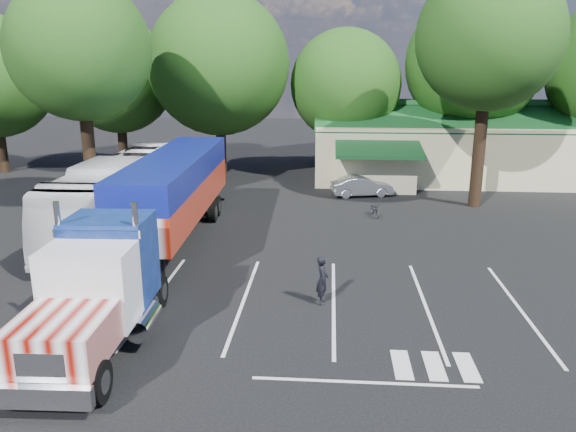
# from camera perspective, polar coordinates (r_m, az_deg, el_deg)

# --- Properties ---
(ground) EXTENTS (120.00, 120.00, 0.00)m
(ground) POSITION_cam_1_polar(r_m,az_deg,el_deg) (25.82, -2.51, -3.16)
(ground) COLOR black
(ground) RESTS_ON ground
(event_hall) EXTENTS (24.20, 14.12, 5.55)m
(event_hall) POSITION_cam_1_polar(r_m,az_deg,el_deg) (43.87, 18.63, 6.75)
(event_hall) COLOR #BDB58C
(event_hall) RESTS_ON ground
(tree_row_b) EXTENTS (8.40, 8.40, 11.35)m
(tree_row_b) POSITION_cam_1_polar(r_m,az_deg,el_deg) (45.03, -16.92, 13.40)
(tree_row_b) COLOR black
(tree_row_b) RESTS_ON ground
(tree_row_c) EXTENTS (10.00, 10.00, 13.05)m
(tree_row_c) POSITION_cam_1_polar(r_m,az_deg,el_deg) (41.27, -7.05, 15.06)
(tree_row_c) COLOR black
(tree_row_c) RESTS_ON ground
(tree_row_d) EXTENTS (8.00, 8.00, 10.60)m
(tree_row_d) POSITION_cam_1_polar(r_m,az_deg,el_deg) (41.83, 5.89, 13.11)
(tree_row_d) COLOR black
(tree_row_d) RESTS_ON ground
(tree_row_e) EXTENTS (9.60, 9.60, 12.90)m
(tree_row_e) POSITION_cam_1_polar(r_m,az_deg,el_deg) (43.46, 18.27, 14.51)
(tree_row_e) COLOR black
(tree_row_e) RESTS_ON ground
(tree_near_left) EXTENTS (7.60, 7.60, 12.65)m
(tree_near_left) POSITION_cam_1_polar(r_m,az_deg,el_deg) (33.15, -20.42, 15.52)
(tree_near_left) COLOR black
(tree_near_left) RESTS_ON ground
(tree_near_right) EXTENTS (8.00, 8.00, 13.50)m
(tree_near_right) POSITION_cam_1_polar(r_m,az_deg,el_deg) (33.90, 19.76, 16.66)
(tree_near_right) COLOR black
(tree_near_right) RESTS_ON ground
(semi_truck) EXTENTS (3.52, 20.61, 4.30)m
(semi_truck) POSITION_cam_1_polar(r_m,az_deg,el_deg) (23.98, -12.78, 1.06)
(semi_truck) COLOR black
(semi_truck) RESTS_ON ground
(woman) EXTENTS (0.45, 0.66, 1.76)m
(woman) POSITION_cam_1_polar(r_m,az_deg,el_deg) (19.71, 3.51, -6.49)
(woman) COLOR black
(woman) RESTS_ON ground
(bicycle) EXTENTS (0.84, 1.65, 0.83)m
(bicycle) POSITION_cam_1_polar(r_m,az_deg,el_deg) (31.11, 8.85, 0.70)
(bicycle) COLOR black
(bicycle) RESTS_ON ground
(tour_bus) EXTENTS (3.24, 13.63, 3.79)m
(tour_bus) POSITION_cam_1_polar(r_m,az_deg,el_deg) (28.63, -16.19, 2.04)
(tour_bus) COLOR white
(tour_bus) RESTS_ON ground
(silver_sedan) EXTENTS (4.04, 2.15, 1.27)m
(silver_sedan) POSITION_cam_1_polar(r_m,az_deg,el_deg) (35.67, 7.50, 3.01)
(silver_sedan) COLOR #AAADB2
(silver_sedan) RESTS_ON ground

